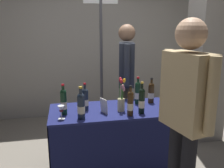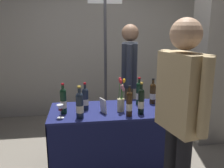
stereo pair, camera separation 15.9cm
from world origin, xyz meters
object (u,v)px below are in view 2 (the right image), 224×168
(flower_vase, at_px, (121,100))
(booth_signpost, at_px, (105,49))
(tasting_table, at_px, (112,128))
(concrete_pillar, at_px, (216,27))
(wine_glass_near_vendor, at_px, (60,108))
(vendor_presenter, at_px, (129,73))
(taster_foreground_right, at_px, (181,107))
(display_bottle_0, at_px, (153,93))
(featured_wine_bottle, at_px, (139,93))

(flower_vase, xyz_separation_m, booth_signpost, (-0.05, 1.11, 0.46))
(tasting_table, xyz_separation_m, booth_signpost, (0.04, 1.04, 0.83))
(concrete_pillar, xyz_separation_m, wine_glass_near_vendor, (-2.12, -0.79, -0.83))
(vendor_presenter, relative_size, taster_foreground_right, 0.98)
(taster_foreground_right, height_order, booth_signpost, booth_signpost)
(vendor_presenter, distance_m, booth_signpost, 0.56)
(flower_vase, bearing_deg, concrete_pillar, 24.91)
(taster_foreground_right, bearing_deg, booth_signpost, -1.83)
(concrete_pillar, xyz_separation_m, booth_signpost, (-1.51, 0.44, -0.34))
(tasting_table, distance_m, wine_glass_near_vendor, 0.69)
(concrete_pillar, xyz_separation_m, taster_foreground_right, (-1.12, -1.49, -0.62))
(wine_glass_near_vendor, bearing_deg, tasting_table, 18.54)
(concrete_pillar, relative_size, display_bottle_0, 10.66)
(flower_vase, bearing_deg, taster_foreground_right, -67.36)
(wine_glass_near_vendor, distance_m, flower_vase, 0.67)
(flower_vase, relative_size, taster_foreground_right, 0.22)
(wine_glass_near_vendor, xyz_separation_m, vendor_presenter, (0.92, 0.89, 0.17))
(concrete_pillar, distance_m, vendor_presenter, 1.37)
(display_bottle_0, bearing_deg, concrete_pillar, 23.85)
(tasting_table, height_order, taster_foreground_right, taster_foreground_right)
(featured_wine_bottle, height_order, display_bottle_0, featured_wine_bottle)
(featured_wine_bottle, distance_m, wine_glass_near_vendor, 0.98)
(tasting_table, distance_m, flower_vase, 0.39)
(taster_foreground_right, bearing_deg, concrete_pillar, -50.37)
(flower_vase, bearing_deg, display_bottle_0, 27.31)
(featured_wine_bottle, bearing_deg, display_bottle_0, 1.40)
(display_bottle_0, height_order, wine_glass_near_vendor, display_bottle_0)
(featured_wine_bottle, bearing_deg, flower_vase, -139.64)
(wine_glass_near_vendor, bearing_deg, featured_wine_bottle, 19.96)
(concrete_pillar, relative_size, flower_vase, 8.60)
(display_bottle_0, height_order, taster_foreground_right, taster_foreground_right)
(tasting_table, relative_size, booth_signpost, 0.64)
(tasting_table, bearing_deg, taster_foreground_right, -64.13)
(display_bottle_0, xyz_separation_m, vendor_presenter, (-0.18, 0.55, 0.15))
(booth_signpost, bearing_deg, tasting_table, -92.16)
(display_bottle_0, xyz_separation_m, booth_signpost, (-0.49, 0.89, 0.46))
(concrete_pillar, height_order, vendor_presenter, concrete_pillar)
(concrete_pillar, bearing_deg, featured_wine_bottle, -159.15)
(concrete_pillar, height_order, taster_foreground_right, concrete_pillar)
(display_bottle_0, bearing_deg, featured_wine_bottle, -178.60)
(concrete_pillar, height_order, booth_signpost, concrete_pillar)
(tasting_table, bearing_deg, featured_wine_bottle, 22.22)
(display_bottle_0, bearing_deg, vendor_presenter, 108.10)
(wine_glass_near_vendor, bearing_deg, concrete_pillar, 20.47)
(wine_glass_near_vendor, distance_m, taster_foreground_right, 1.24)
(display_bottle_0, distance_m, vendor_presenter, 0.60)
(display_bottle_0, bearing_deg, taster_foreground_right, -95.43)
(concrete_pillar, height_order, tasting_table, concrete_pillar)
(tasting_table, xyz_separation_m, flower_vase, (0.09, -0.08, 0.38))
(tasting_table, relative_size, flower_vase, 3.64)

